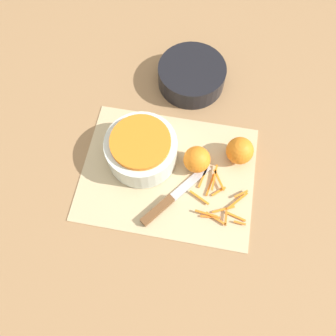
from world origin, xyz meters
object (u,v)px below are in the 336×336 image
at_px(knife, 165,204).
at_px(orange_right, 240,151).
at_px(bowl_speckled, 141,149).
at_px(bowl_dark, 192,75).
at_px(orange_left, 197,159).

bearing_deg(knife, orange_right, -7.89).
bearing_deg(bowl_speckled, bowl_dark, 71.45).
distance_m(bowl_dark, orange_right, 0.28).
bearing_deg(orange_right, orange_left, -157.34).
distance_m(knife, orange_right, 0.24).
bearing_deg(bowl_dark, orange_right, -54.54).
height_order(orange_left, orange_right, orange_right).
distance_m(bowl_speckled, bowl_dark, 0.29).
distance_m(bowl_speckled, orange_left, 0.15).
bearing_deg(bowl_dark, bowl_speckled, -108.55).
bearing_deg(bowl_speckled, knife, -55.50).
xyz_separation_m(bowl_dark, orange_right, (0.16, -0.23, 0.01)).
xyz_separation_m(bowl_speckled, bowl_dark, (0.09, 0.27, -0.02)).
bearing_deg(orange_left, knife, -116.47).
height_order(bowl_dark, orange_left, orange_left).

